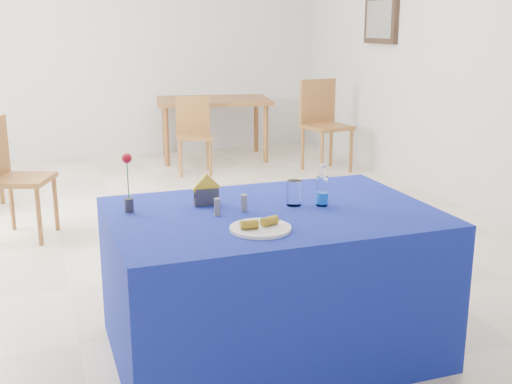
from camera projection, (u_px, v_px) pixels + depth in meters
floor at (204, 235)px, 5.20m from camera, size 7.00×7.00×0.00m
room_shell at (200, 11)px, 4.75m from camera, size 7.00×7.00×7.00m
picture_frame at (381, 19)px, 7.02m from camera, size 0.06×0.64×0.52m
picture_art at (379, 19)px, 7.01m from camera, size 0.02×0.52×0.40m
plate at (260, 228)px, 2.89m from camera, size 0.28×0.28×0.01m
drinking_glass at (294, 193)px, 3.27m from camera, size 0.08×0.08×0.13m
salt_shaker at (244, 203)px, 3.17m from camera, size 0.03×0.03×0.08m
pepper_shaker at (217, 207)px, 3.10m from camera, size 0.03×0.03×0.08m
blue_table at (272, 281)px, 3.29m from camera, size 1.60×1.10×0.76m
water_bottle at (322, 192)px, 3.27m from camera, size 0.06×0.06×0.21m
napkin_holder at (206, 196)px, 3.28m from camera, size 0.15×0.06×0.16m
rose_vase at (128, 184)px, 3.13m from camera, size 0.05×0.05×0.30m
oak_table at (213, 105)px, 7.96m from camera, size 1.51×1.11×0.76m
chair_bg_left at (194, 129)px, 7.26m from camera, size 0.45×0.45×0.86m
chair_bg_right at (323, 118)px, 7.36m from camera, size 0.53×0.53×1.04m
chair_win_a at (10, 169)px, 5.01m from camera, size 0.56×0.56×0.96m
banana_pieces at (260, 223)px, 2.88m from camera, size 0.19×0.08×0.04m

